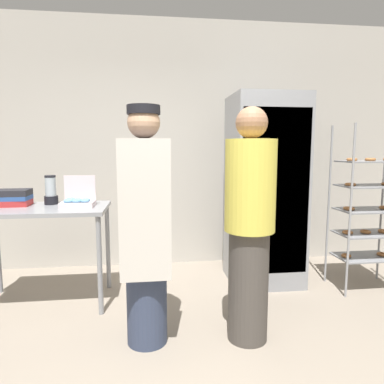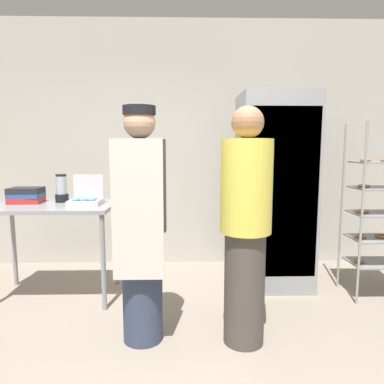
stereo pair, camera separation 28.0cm
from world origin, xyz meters
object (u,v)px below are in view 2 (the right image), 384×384
binder_stack (26,195)px  person_customer (246,226)px  donut_box (85,200)px  person_baker (141,223)px  refrigerator (274,191)px  baking_rack (382,212)px  blender_pitcher (62,190)px

binder_stack → person_customer: size_ratio=0.18×
donut_box → binder_stack: bearing=168.0°
person_customer → donut_box: bearing=149.6°
person_baker → person_customer: bearing=-3.6°
donut_box → person_baker: 0.99m
refrigerator → donut_box: (-1.87, -0.30, -0.04)m
binder_stack → person_customer: (1.99, -0.94, -0.10)m
person_baker → baking_rack: bearing=18.6°
blender_pitcher → person_customer: size_ratio=0.16×
baking_rack → blender_pitcher: 3.14m
baking_rack → person_customer: size_ratio=0.97×
blender_pitcher → person_baker: size_ratio=0.16×
refrigerator → blender_pitcher: 2.16m
donut_box → person_customer: bearing=-30.4°
blender_pitcher → person_customer: (1.66, -0.99, -0.15)m
refrigerator → blender_pitcher: bearing=-176.8°
blender_pitcher → person_customer: 1.94m
refrigerator → person_customer: (-0.49, -1.11, -0.11)m
binder_stack → person_baker: (1.23, -0.89, -0.08)m
refrigerator → baking_rack: refrigerator is taller
baking_rack → donut_box: (-2.85, 0.01, 0.13)m
donut_box → blender_pitcher: (-0.28, 0.18, 0.08)m
baking_rack → person_customer: person_customer is taller
refrigerator → person_baker: 1.65m
baking_rack → donut_box: baking_rack is taller
baking_rack → blender_pitcher: baking_rack is taller
refrigerator → person_baker: (-1.25, -1.07, -0.09)m
refrigerator → binder_stack: 2.49m
refrigerator → blender_pitcher: refrigerator is taller
refrigerator → donut_box: size_ratio=6.83×
donut_box → binder_stack: 0.62m
binder_stack → person_customer: bearing=-25.3°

